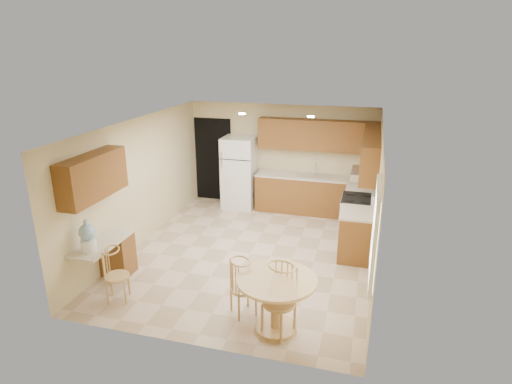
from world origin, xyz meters
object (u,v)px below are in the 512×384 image
(refrigerator, at_px, (240,173))
(water_crock, at_px, (88,237))
(chair_table_a, at_px, (242,285))
(chair_table_b, at_px, (277,298))
(dining_table, at_px, (276,297))
(chair_desk, at_px, (113,272))
(stove, at_px, (357,218))

(refrigerator, relative_size, water_crock, 3.31)
(chair_table_a, height_order, chair_table_b, chair_table_b)
(dining_table, height_order, water_crock, water_crock)
(refrigerator, bearing_deg, chair_desk, -97.54)
(stove, bearing_deg, chair_desk, -136.37)
(stove, xyz_separation_m, chair_table_b, (-0.87, -3.48, 0.15))
(chair_table_b, xyz_separation_m, water_crock, (-3.05, 0.27, 0.39))
(stove, bearing_deg, refrigerator, 157.01)
(stove, bearing_deg, dining_table, -105.54)
(refrigerator, xyz_separation_m, chair_desk, (-0.60, -4.53, -0.34))
(chair_table_a, bearing_deg, chair_table_b, 19.21)
(chair_table_b, height_order, chair_desk, chair_table_b)
(dining_table, xyz_separation_m, chair_table_b, (0.05, -0.16, 0.09))
(refrigerator, xyz_separation_m, chair_table_b, (2.00, -4.70, -0.25))
(chair_table_b, xyz_separation_m, chair_desk, (-2.60, 0.17, -0.10))
(water_crock, bearing_deg, chair_desk, -13.32)
(water_crock, bearing_deg, chair_table_b, -5.08)
(stove, relative_size, chair_table_a, 1.24)
(chair_desk, bearing_deg, water_crock, -122.55)
(stove, distance_m, chair_table_a, 3.48)
(refrigerator, bearing_deg, stove, -22.99)
(stove, bearing_deg, chair_table_a, -115.05)
(dining_table, bearing_deg, chair_desk, 179.95)
(chair_table_a, relative_size, water_crock, 1.68)
(refrigerator, distance_m, chair_table_a, 4.60)
(chair_table_a, distance_m, chair_table_b, 0.69)
(chair_table_b, relative_size, chair_desk, 1.18)
(dining_table, bearing_deg, stove, 74.46)
(refrigerator, height_order, chair_table_a, refrigerator)
(chair_table_a, bearing_deg, chair_desk, -127.42)
(water_crock, bearing_deg, stove, 39.24)
(refrigerator, relative_size, dining_table, 1.57)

